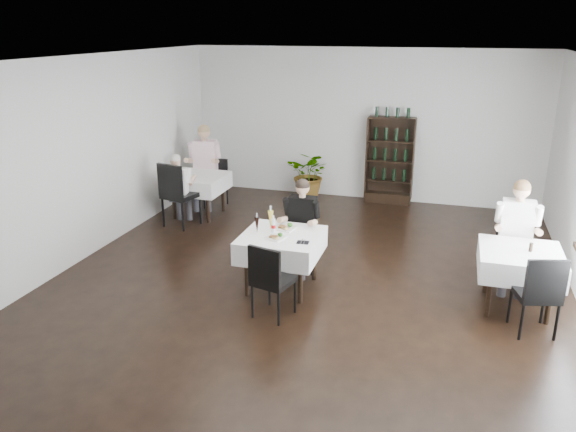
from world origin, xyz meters
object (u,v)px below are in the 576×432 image
object	(u,v)px
wine_shelf	(390,161)
diner_main	(301,219)
main_table	(281,245)
potted_tree	(310,174)

from	to	relation	value
wine_shelf	diner_main	world-z (taller)	wine_shelf
main_table	wine_shelf	bearing A→B (deg)	78.22
wine_shelf	main_table	bearing A→B (deg)	-101.78
main_table	potted_tree	xyz separation A→B (m)	(-0.69, 4.20, -0.13)
wine_shelf	diner_main	size ratio (longest dim) A/B	1.28
main_table	potted_tree	size ratio (longest dim) A/B	1.04
wine_shelf	diner_main	xyz separation A→B (m)	(-0.79, -3.73, -0.05)
potted_tree	main_table	bearing A→B (deg)	-80.73
main_table	potted_tree	distance (m)	4.26
wine_shelf	diner_main	distance (m)	3.81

